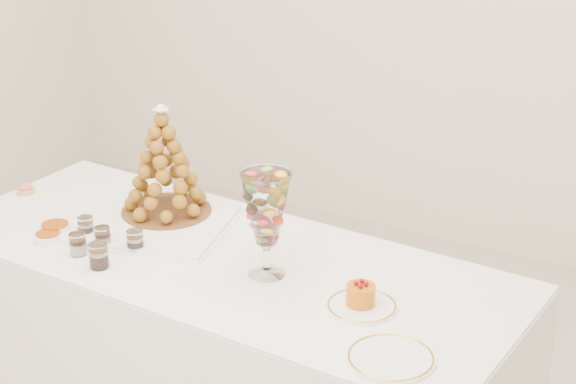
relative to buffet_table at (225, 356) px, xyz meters
The scene contains 15 objects.
buffet_table is the anchor object (origin of this frame).
lace_tray 0.51m from the buffet_table, 169.75° to the left, with size 0.54×0.41×0.02m, color white.
macaron_vase 0.59m from the buffet_table, ahead, with size 0.15×0.15×0.32m.
cake_plate 0.63m from the buffet_table, ahead, with size 0.20×0.20×0.01m, color white.
spare_plate 0.82m from the buffet_table, 22.19° to the right, with size 0.23×0.23×0.01m, color white.
pink_tart 0.95m from the buffet_table, behind, with size 0.06×0.06×0.04m.
verrine_a 0.61m from the buffet_table, 168.72° to the right, with size 0.05×0.05×0.07m, color white.
verrine_b 0.55m from the buffet_table, 161.00° to the right, with size 0.05×0.05×0.07m, color white.
verrine_c 0.48m from the buffet_table, 158.25° to the right, with size 0.05×0.05×0.07m, color white.
verrine_d 0.59m from the buffet_table, 152.93° to the right, with size 0.05×0.05×0.07m, color white.
verrine_e 0.54m from the buffet_table, 139.88° to the right, with size 0.06×0.06×0.08m, color white.
ramekin_back 0.68m from the buffet_table, 167.68° to the right, with size 0.10×0.10×0.03m, color white.
ramekin_front 0.68m from the buffet_table, 161.66° to the right, with size 0.09×0.09×0.03m, color white.
croquembouche 0.67m from the buffet_table, 153.55° to the left, with size 0.32×0.32×0.38m.
mousse_cake 0.65m from the buffet_table, ahead, with size 0.08×0.08×0.07m.
Camera 1 is at (1.32, -2.08, 2.06)m, focal length 60.00 mm.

